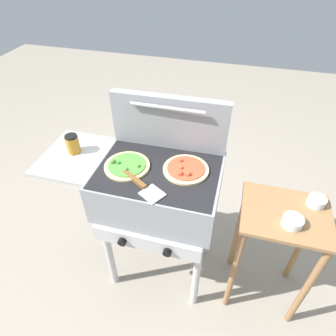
% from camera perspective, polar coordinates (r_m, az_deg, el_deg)
% --- Properties ---
extents(ground_plane, '(8.00, 8.00, 0.00)m').
position_cam_1_polar(ground_plane, '(2.17, -1.34, -18.59)').
color(ground_plane, gray).
extents(grill, '(0.96, 0.53, 0.90)m').
position_cam_1_polar(grill, '(1.57, -2.30, -4.26)').
color(grill, gray).
rests_on(grill, ground_plane).
extents(grill_lid_open, '(0.63, 0.09, 0.30)m').
position_cam_1_polar(grill_lid_open, '(1.55, 0.28, 9.00)').
color(grill_lid_open, gray).
rests_on(grill_lid_open, grill).
extents(pizza_veggie, '(0.23, 0.23, 0.04)m').
position_cam_1_polar(pizza_veggie, '(1.50, -8.15, 0.48)').
color(pizza_veggie, '#E0C17F').
rests_on(pizza_veggie, grill).
extents(pizza_pepperoni, '(0.23, 0.23, 0.04)m').
position_cam_1_polar(pizza_pepperoni, '(1.46, 3.52, -0.22)').
color(pizza_pepperoni, beige).
rests_on(pizza_pepperoni, grill).
extents(sauce_jar, '(0.07, 0.07, 0.11)m').
position_cam_1_polar(sauce_jar, '(1.64, -18.28, 4.54)').
color(sauce_jar, '#B77A1E').
rests_on(sauce_jar, grill).
extents(spatula, '(0.25, 0.18, 0.02)m').
position_cam_1_polar(spatula, '(1.38, -5.23, -3.40)').
color(spatula, '#B7BABF').
rests_on(spatula, grill).
extents(prep_table, '(0.44, 0.36, 0.76)m').
position_cam_1_polar(prep_table, '(1.72, 20.52, -13.05)').
color(prep_table, olive).
rests_on(prep_table, ground_plane).
extents(topping_bowl_near, '(0.10, 0.10, 0.04)m').
position_cam_1_polar(topping_bowl_near, '(1.51, 23.34, -9.69)').
color(topping_bowl_near, silver).
rests_on(topping_bowl_near, prep_table).
extents(topping_bowl_far, '(0.09, 0.09, 0.04)m').
position_cam_1_polar(topping_bowl_far, '(1.65, 27.22, -5.90)').
color(topping_bowl_far, silver).
rests_on(topping_bowl_far, prep_table).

